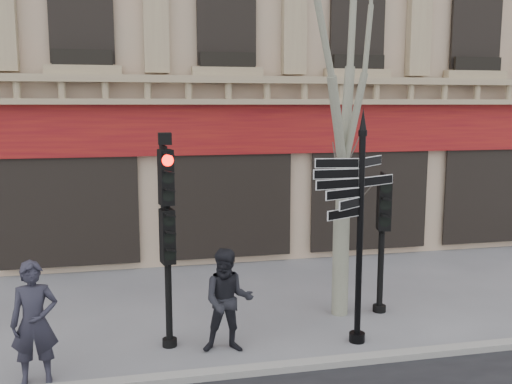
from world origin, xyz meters
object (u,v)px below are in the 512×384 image
traffic_signal_main (167,214)px  pedestrian_a (34,323)px  traffic_signal_secondary (382,218)px  fingerpost (361,188)px  pedestrian_b (228,301)px  plane_tree (346,39)px

traffic_signal_main → pedestrian_a: size_ratio=1.96×
traffic_signal_secondary → fingerpost: bearing=-113.5°
fingerpost → traffic_signal_secondary: (1.03, 1.32, -0.84)m
pedestrian_b → traffic_signal_secondary: bearing=28.4°
pedestrian_a → plane_tree: bearing=14.4°
plane_tree → pedestrian_a: size_ratio=4.06×
traffic_signal_main → pedestrian_b: (0.98, -0.42, -1.47)m
traffic_signal_secondary → pedestrian_b: (-3.37, -1.22, -1.05)m
pedestrian_b → fingerpost: bearing=6.0°
traffic_signal_secondary → pedestrian_a: (-6.42, -1.70, -1.00)m
traffic_signal_main → pedestrian_a: traffic_signal_main is taller
pedestrian_b → traffic_signal_main: bearing=165.1°
fingerpost → pedestrian_a: 5.70m
traffic_signal_main → plane_tree: bearing=2.7°
fingerpost → plane_tree: plane_tree is taller
traffic_signal_main → fingerpost: bearing=-20.0°
traffic_signal_secondary → pedestrian_a: size_ratio=1.46×
plane_tree → pedestrian_b: 5.36m
plane_tree → pedestrian_b: bearing=-153.2°
traffic_signal_secondary → plane_tree: 3.61m
traffic_signal_secondary → plane_tree: plane_tree is taller
traffic_signal_secondary → traffic_signal_main: bearing=-155.2°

